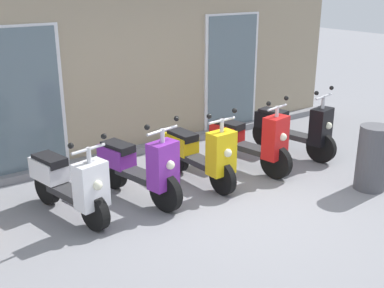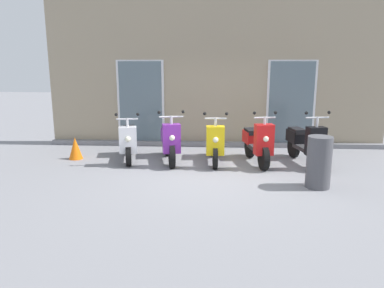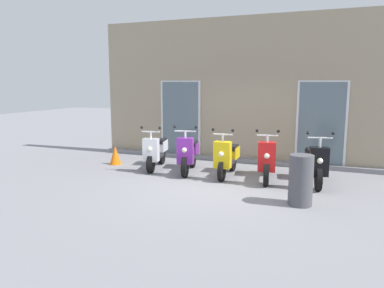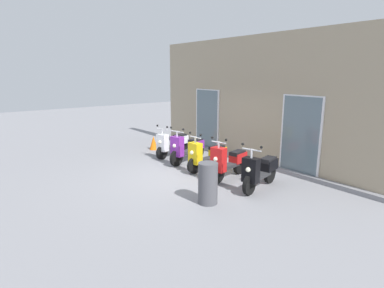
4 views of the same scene
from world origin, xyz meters
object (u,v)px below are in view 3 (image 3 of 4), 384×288
at_px(scooter_black, 315,163).
at_px(trash_bin, 301,180).
at_px(scooter_purple, 189,153).
at_px(scooter_yellow, 227,157).
at_px(traffic_cone, 115,155).
at_px(scooter_white, 156,151).
at_px(scooter_red, 267,160).

xyz_separation_m(scooter_black, trash_bin, (-0.13, -1.63, -0.01)).
distance_m(scooter_purple, scooter_yellow, 1.02).
bearing_deg(scooter_black, traffic_cone, 179.28).
height_order(scooter_yellow, scooter_black, scooter_black).
distance_m(scooter_purple, scooter_black, 3.04).
relative_size(scooter_white, trash_bin, 1.60).
height_order(scooter_red, trash_bin, scooter_red).
xyz_separation_m(scooter_white, traffic_cone, (-1.28, 0.01, -0.20)).
xyz_separation_m(scooter_red, traffic_cone, (-4.22, 0.13, -0.22)).
bearing_deg(scooter_purple, scooter_red, -1.46).
distance_m(scooter_red, trash_bin, 1.83).
distance_m(scooter_black, trash_bin, 1.64).
bearing_deg(scooter_red, trash_bin, -59.00).
bearing_deg(scooter_red, scooter_black, 3.39).
height_order(scooter_yellow, traffic_cone, scooter_yellow).
relative_size(scooter_red, traffic_cone, 3.08).
bearing_deg(scooter_yellow, scooter_purple, 178.82).
xyz_separation_m(scooter_yellow, scooter_red, (0.96, -0.03, 0.01)).
xyz_separation_m(scooter_white, scooter_purple, (0.97, -0.07, 0.02)).
relative_size(scooter_black, trash_bin, 1.68).
distance_m(scooter_yellow, scooter_black, 2.03).
bearing_deg(scooter_white, traffic_cone, 179.74).
xyz_separation_m(scooter_white, scooter_black, (4.01, -0.06, 0.02)).
bearing_deg(trash_bin, scooter_white, 156.46).
relative_size(scooter_white, scooter_black, 0.95).
distance_m(scooter_purple, scooter_red, 1.98).
xyz_separation_m(scooter_white, trash_bin, (3.88, -1.69, 0.01)).
distance_m(scooter_red, scooter_black, 1.07).
distance_m(scooter_white, scooter_black, 4.01).
height_order(scooter_white, scooter_red, scooter_red).
distance_m(scooter_white, scooter_yellow, 1.99).
xyz_separation_m(scooter_purple, scooter_black, (3.04, 0.01, 0.00)).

